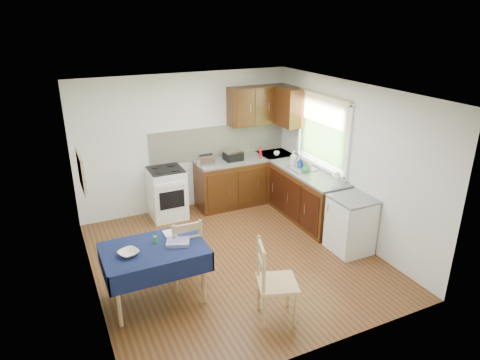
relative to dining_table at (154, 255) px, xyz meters
name	(u,v)px	position (x,y,z in m)	size (l,w,h in m)	color
floor	(235,258)	(1.31, 0.48, -0.65)	(4.20, 4.20, 0.00)	#522816
ceiling	(234,92)	(1.31, 0.48, 1.85)	(4.00, 4.20, 0.02)	silver
wall_back	(186,143)	(1.31, 2.58, 0.60)	(4.00, 0.02, 2.50)	silver
wall_front	(322,251)	(1.31, -1.62, 0.60)	(4.00, 0.02, 2.50)	silver
wall_left	(85,206)	(-0.69, 0.48, 0.60)	(0.02, 4.20, 2.50)	silver
wall_right	(348,161)	(3.31, 0.48, 0.60)	(0.02, 4.20, 2.50)	silver
base_cabinets	(273,188)	(2.67, 1.74, -0.22)	(1.90, 2.30, 0.86)	black
worktop_back	(245,159)	(2.36, 2.28, 0.23)	(1.90, 0.60, 0.04)	slate
worktop_right	(308,173)	(3.01, 1.13, 0.23)	(0.60, 1.70, 0.04)	slate
worktop_corner	(275,154)	(3.01, 2.28, 0.23)	(0.60, 0.60, 0.04)	slate
splashback	(220,141)	(1.96, 2.57, 0.55)	(2.70, 0.02, 0.60)	#F2E3CD
upper_cabinets	(269,106)	(2.84, 2.28, 1.20)	(1.20, 0.85, 0.70)	black
stove	(167,193)	(0.81, 2.28, -0.20)	(0.60, 0.61, 0.92)	white
window	(323,127)	(3.28, 1.18, 1.00)	(0.04, 1.48, 1.26)	#315322
fridge	(351,225)	(3.01, -0.07, -0.21)	(0.58, 0.60, 0.89)	white
corkboard	(81,172)	(-0.66, 0.78, 0.94)	(0.04, 0.62, 0.47)	tan
dining_table	(154,255)	(0.00, 0.00, 0.00)	(1.26, 0.85, 0.76)	#0D1036
chair_far	(185,250)	(0.45, 0.17, -0.13)	(0.45, 0.45, 0.99)	tan
chair_near	(273,280)	(1.15, -0.95, -0.11)	(0.58, 0.58, 1.03)	tan
toaster	(206,160)	(1.53, 2.19, 0.35)	(0.29, 0.18, 0.22)	#BABBBF
sandwich_press	(233,155)	(2.11, 2.27, 0.34)	(0.32, 0.27, 0.18)	black
sauce_bottle	(260,153)	(2.61, 2.13, 0.35)	(0.05, 0.05, 0.22)	red
yellow_packet	(236,153)	(2.24, 2.44, 0.32)	(0.12, 0.08, 0.15)	yellow
dish_rack	(304,168)	(3.01, 1.26, 0.27)	(0.42, 0.32, 0.20)	gray
kettle	(337,180)	(3.03, 0.38, 0.36)	(0.15, 0.15, 0.25)	white
cup	(277,153)	(2.97, 2.16, 0.29)	(0.11, 0.11, 0.09)	white
soap_bottle_a	(293,159)	(2.92, 1.50, 0.39)	(0.11, 0.11, 0.28)	white
soap_bottle_b	(301,163)	(2.98, 1.33, 0.35)	(0.09, 0.09, 0.20)	#1C46A3
soap_bottle_c	(305,169)	(2.93, 1.12, 0.32)	(0.12, 0.12, 0.16)	#268D3F
plate_bowl	(128,253)	(-0.32, -0.05, 0.13)	(0.23, 0.23, 0.06)	beige
book	(164,235)	(0.20, 0.26, 0.11)	(0.15, 0.20, 0.02)	white
spice_jar	(155,240)	(0.05, 0.10, 0.15)	(0.05, 0.05, 0.09)	green
tea_towel	(178,242)	(0.30, -0.04, 0.13)	(0.28, 0.22, 0.05)	navy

